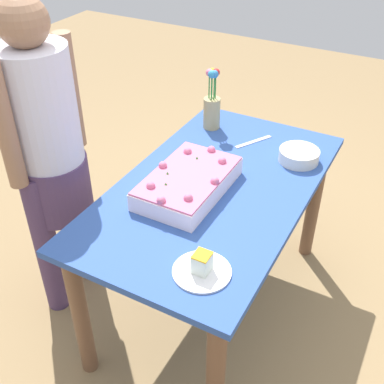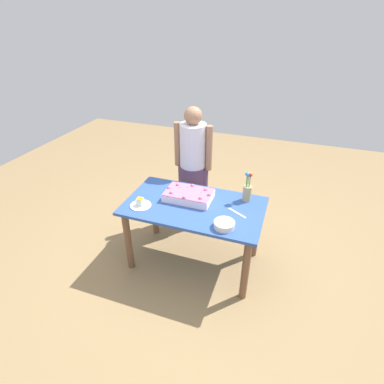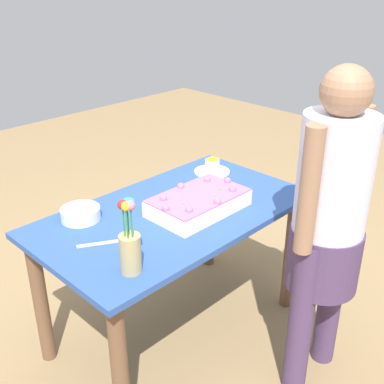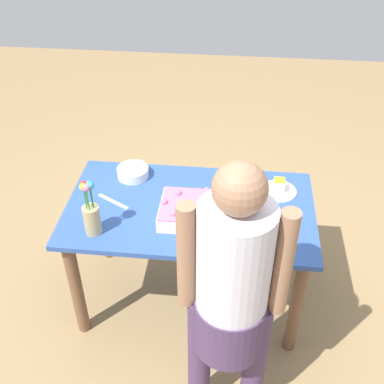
{
  "view_description": "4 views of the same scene",
  "coord_description": "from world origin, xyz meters",
  "px_view_note": "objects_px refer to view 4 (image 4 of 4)",
  "views": [
    {
      "loc": [
        1.53,
        0.72,
        1.91
      ],
      "look_at": [
        0.1,
        -0.06,
        0.74
      ],
      "focal_mm": 45.0,
      "sensor_mm": 36.0,
      "label": 1
    },
    {
      "loc": [
        -0.79,
        2.3,
        2.34
      ],
      "look_at": [
        0.02,
        0.0,
        0.87
      ],
      "focal_mm": 28.0,
      "sensor_mm": 36.0,
      "label": 2
    },
    {
      "loc": [
        -1.41,
        -1.51,
        1.82
      ],
      "look_at": [
        0.05,
        -0.07,
        0.84
      ],
      "focal_mm": 45.0,
      "sensor_mm": 36.0,
      "label": 3
    },
    {
      "loc": [
        0.22,
        -2.01,
        2.39
      ],
      "look_at": [
        0.01,
        0.04,
        0.8
      ],
      "focal_mm": 45.0,
      "sensor_mm": 36.0,
      "label": 4
    }
  ],
  "objects_px": {
    "sheet_cake": "(205,212)",
    "serving_plate_with_slice": "(279,188)",
    "fruit_bowl": "(133,172)",
    "person_standing": "(232,292)",
    "flower_vase": "(91,213)",
    "cake_knife": "(113,201)"
  },
  "relations": [
    {
      "from": "sheet_cake",
      "to": "serving_plate_with_slice",
      "type": "height_order",
      "value": "sheet_cake"
    },
    {
      "from": "sheet_cake",
      "to": "fruit_bowl",
      "type": "relative_size",
      "value": 2.55
    },
    {
      "from": "sheet_cake",
      "to": "person_standing",
      "type": "relative_size",
      "value": 0.31
    },
    {
      "from": "flower_vase",
      "to": "person_standing",
      "type": "distance_m",
      "value": 0.83
    },
    {
      "from": "person_standing",
      "to": "cake_knife",
      "type": "bearing_deg",
      "value": 44.45
    },
    {
      "from": "sheet_cake",
      "to": "fruit_bowl",
      "type": "height_order",
      "value": "sheet_cake"
    },
    {
      "from": "cake_knife",
      "to": "person_standing",
      "type": "distance_m",
      "value": 0.97
    },
    {
      "from": "cake_knife",
      "to": "sheet_cake",
      "type": "bearing_deg",
      "value": 20.13
    },
    {
      "from": "fruit_bowl",
      "to": "person_standing",
      "type": "xyz_separation_m",
      "value": [
        0.61,
        -0.93,
        0.09
      ]
    },
    {
      "from": "cake_knife",
      "to": "person_standing",
      "type": "xyz_separation_m",
      "value": [
        0.67,
        -0.69,
        0.12
      ]
    },
    {
      "from": "sheet_cake",
      "to": "cake_knife",
      "type": "bearing_deg",
      "value": 170.37
    },
    {
      "from": "fruit_bowl",
      "to": "person_standing",
      "type": "height_order",
      "value": "person_standing"
    },
    {
      "from": "flower_vase",
      "to": "serving_plate_with_slice",
      "type": "bearing_deg",
      "value": 24.83
    },
    {
      "from": "person_standing",
      "to": "serving_plate_with_slice",
      "type": "bearing_deg",
      "value": -15.04
    },
    {
      "from": "sheet_cake",
      "to": "flower_vase",
      "type": "relative_size",
      "value": 1.5
    },
    {
      "from": "serving_plate_with_slice",
      "to": "fruit_bowl",
      "type": "height_order",
      "value": "serving_plate_with_slice"
    },
    {
      "from": "serving_plate_with_slice",
      "to": "fruit_bowl",
      "type": "xyz_separation_m",
      "value": [
        -0.85,
        0.06,
        0.01
      ]
    },
    {
      "from": "cake_knife",
      "to": "fruit_bowl",
      "type": "distance_m",
      "value": 0.25
    },
    {
      "from": "cake_knife",
      "to": "serving_plate_with_slice",
      "type": "bearing_deg",
      "value": 41.22
    },
    {
      "from": "serving_plate_with_slice",
      "to": "person_standing",
      "type": "bearing_deg",
      "value": -105.04
    },
    {
      "from": "flower_vase",
      "to": "person_standing",
      "type": "xyz_separation_m",
      "value": [
        0.71,
        -0.43,
        0.0
      ]
    },
    {
      "from": "serving_plate_with_slice",
      "to": "flower_vase",
      "type": "distance_m",
      "value": 1.05
    }
  ]
}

